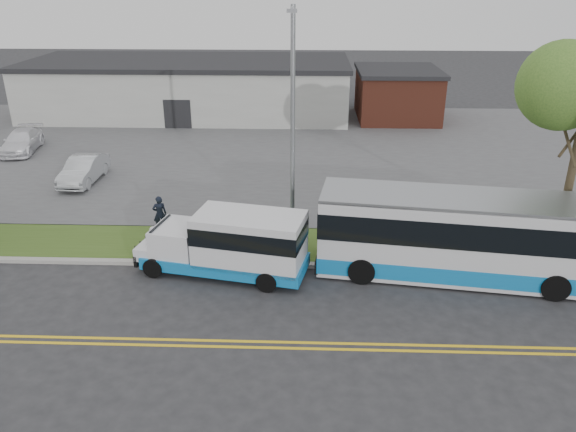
{
  "coord_description": "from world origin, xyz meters",
  "views": [
    {
      "loc": [
        3.6,
        -18.34,
        10.56
      ],
      "look_at": [
        2.83,
        2.41,
        1.6
      ],
      "focal_mm": 35.0,
      "sensor_mm": 36.0,
      "label": 1
    }
  ],
  "objects_px": {
    "shuttle_bus": "(234,242)",
    "parked_car_b": "(22,141)",
    "parked_car_a": "(84,170)",
    "transit_bus": "(475,238)",
    "pedestrian": "(160,214)",
    "streetlight_near": "(293,126)"
  },
  "relations": [
    {
      "from": "streetlight_near",
      "to": "pedestrian",
      "type": "height_order",
      "value": "streetlight_near"
    },
    {
      "from": "pedestrian",
      "to": "transit_bus",
      "type": "bearing_deg",
      "value": 148.58
    },
    {
      "from": "shuttle_bus",
      "to": "parked_car_a",
      "type": "bearing_deg",
      "value": 145.76
    },
    {
      "from": "pedestrian",
      "to": "parked_car_b",
      "type": "bearing_deg",
      "value": -61.25
    },
    {
      "from": "streetlight_near",
      "to": "parked_car_b",
      "type": "height_order",
      "value": "streetlight_near"
    },
    {
      "from": "shuttle_bus",
      "to": "parked_car_b",
      "type": "height_order",
      "value": "shuttle_bus"
    },
    {
      "from": "shuttle_bus",
      "to": "transit_bus",
      "type": "height_order",
      "value": "transit_bus"
    },
    {
      "from": "shuttle_bus",
      "to": "parked_car_b",
      "type": "xyz_separation_m",
      "value": [
        -15.55,
        15.32,
        -0.57
      ]
    },
    {
      "from": "transit_bus",
      "to": "parked_car_b",
      "type": "distance_m",
      "value": 28.84
    },
    {
      "from": "parked_car_a",
      "to": "shuttle_bus",
      "type": "bearing_deg",
      "value": -44.78
    },
    {
      "from": "parked_car_a",
      "to": "parked_car_b",
      "type": "distance_m",
      "value": 8.27
    },
    {
      "from": "shuttle_bus",
      "to": "pedestrian",
      "type": "height_order",
      "value": "shuttle_bus"
    },
    {
      "from": "parked_car_b",
      "to": "parked_car_a",
      "type": "bearing_deg",
      "value": -51.61
    },
    {
      "from": "shuttle_bus",
      "to": "pedestrian",
      "type": "relative_size",
      "value": 4.1
    },
    {
      "from": "streetlight_near",
      "to": "parked_car_b",
      "type": "distance_m",
      "value": 22.44
    },
    {
      "from": "transit_bus",
      "to": "pedestrian",
      "type": "height_order",
      "value": "transit_bus"
    },
    {
      "from": "parked_car_b",
      "to": "pedestrian",
      "type": "bearing_deg",
      "value": -54.04
    },
    {
      "from": "transit_bus",
      "to": "pedestrian",
      "type": "bearing_deg",
      "value": 172.98
    },
    {
      "from": "streetlight_near",
      "to": "shuttle_bus",
      "type": "height_order",
      "value": "streetlight_near"
    },
    {
      "from": "streetlight_near",
      "to": "transit_bus",
      "type": "xyz_separation_m",
      "value": [
        6.81,
        -2.13,
        -3.62
      ]
    },
    {
      "from": "parked_car_b",
      "to": "shuttle_bus",
      "type": "bearing_deg",
      "value": -53.74
    },
    {
      "from": "pedestrian",
      "to": "parked_car_a",
      "type": "xyz_separation_m",
      "value": [
        -5.74,
        6.21,
        -0.13
      ]
    }
  ]
}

